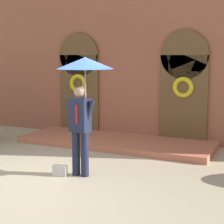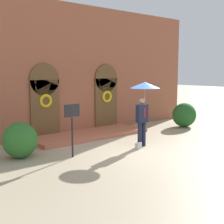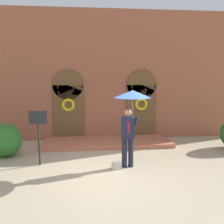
{
  "view_description": "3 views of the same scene",
  "coord_description": "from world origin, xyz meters",
  "px_view_note": "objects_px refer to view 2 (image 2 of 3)",
  "views": [
    {
      "loc": [
        4.02,
        -5.94,
        2.41
      ],
      "look_at": [
        0.6,
        1.49,
        1.15
      ],
      "focal_mm": 60.0,
      "sensor_mm": 36.0,
      "label": 1
    },
    {
      "loc": [
        -7.64,
        -7.48,
        2.79
      ],
      "look_at": [
        0.17,
        1.78,
        1.16
      ],
      "focal_mm": 50.0,
      "sensor_mm": 36.0,
      "label": 2
    },
    {
      "loc": [
        -0.81,
        -6.93,
        2.77
      ],
      "look_at": [
        0.07,
        1.66,
        1.53
      ],
      "focal_mm": 40.0,
      "sensor_mm": 36.0,
      "label": 3
    }
  ],
  "objects_px": {
    "shrub_left": "(20,140)",
    "shrub_right": "(184,115)",
    "person_with_umbrella": "(144,94)",
    "handbag": "(138,146)",
    "sign_post": "(72,122)"
  },
  "relations": [
    {
      "from": "handbag",
      "to": "shrub_right",
      "type": "distance_m",
      "value": 5.14
    },
    {
      "from": "handbag",
      "to": "shrub_left",
      "type": "height_order",
      "value": "shrub_left"
    },
    {
      "from": "person_with_umbrella",
      "to": "shrub_left",
      "type": "bearing_deg",
      "value": 160.79
    },
    {
      "from": "sign_post",
      "to": "shrub_left",
      "type": "relative_size",
      "value": 1.5
    },
    {
      "from": "shrub_right",
      "to": "person_with_umbrella",
      "type": "bearing_deg",
      "value": -161.49
    },
    {
      "from": "person_with_umbrella",
      "to": "handbag",
      "type": "height_order",
      "value": "person_with_umbrella"
    },
    {
      "from": "handbag",
      "to": "person_with_umbrella",
      "type": "bearing_deg",
      "value": 10.45
    },
    {
      "from": "sign_post",
      "to": "shrub_left",
      "type": "xyz_separation_m",
      "value": [
        -1.32,
        1.01,
        -0.59
      ]
    },
    {
      "from": "shrub_left",
      "to": "person_with_umbrella",
      "type": "bearing_deg",
      "value": -19.21
    },
    {
      "from": "shrub_left",
      "to": "shrub_right",
      "type": "xyz_separation_m",
      "value": [
        8.52,
        0.02,
        0.02
      ]
    },
    {
      "from": "shrub_left",
      "to": "shrub_right",
      "type": "bearing_deg",
      "value": 0.13
    },
    {
      "from": "person_with_umbrella",
      "to": "shrub_right",
      "type": "relative_size",
      "value": 1.89
    },
    {
      "from": "person_with_umbrella",
      "to": "shrub_right",
      "type": "xyz_separation_m",
      "value": [
        4.37,
        1.46,
        -1.32
      ]
    },
    {
      "from": "handbag",
      "to": "shrub_left",
      "type": "relative_size",
      "value": 0.24
    },
    {
      "from": "person_with_umbrella",
      "to": "handbag",
      "type": "distance_m",
      "value": 1.87
    }
  ]
}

